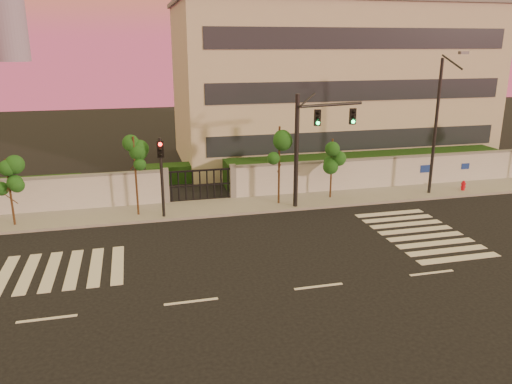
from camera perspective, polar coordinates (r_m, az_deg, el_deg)
The scene contains 14 objects.
ground at distance 20.07m, azimuth 7.16°, elevation -10.67°, with size 120.00×120.00×0.00m, color black.
sidewalk at distance 29.32m, azimuth -0.14°, elevation -1.43°, with size 60.00×3.00×0.15m, color gray.
perimeter_wall at distance 30.46m, azimuth -0.62°, elevation 1.21°, with size 60.00×0.36×2.20m.
hedge_row at distance 33.34m, azimuth 0.07°, elevation 2.12°, with size 41.00×4.25×1.80m.
institutional_building at distance 41.73m, azimuth 8.32°, elevation 12.31°, with size 24.40×12.40×12.25m.
road_markings at distance 22.87m, azimuth 0.05°, elevation -6.97°, with size 57.00×7.62×0.02m.
street_tree_b at distance 28.11m, azimuth -26.43°, elevation 1.52°, with size 1.36×1.08×3.64m.
street_tree_c at distance 27.36m, azimuth -13.66°, elevation 3.75°, with size 1.40×1.11×4.47m.
street_tree_d at distance 28.56m, azimuth 2.71°, elevation 5.06°, with size 1.43×1.14×4.68m.
street_tree_e at distance 30.16m, azimuth 8.70°, elevation 4.19°, with size 1.35×1.07×3.76m.
traffic_signal_main at distance 28.17m, azimuth 6.29°, elevation 6.24°, with size 4.11×1.03×6.54m.
traffic_signal_secondary at distance 26.82m, azimuth -10.77°, elevation 2.67°, with size 0.35×0.34×4.46m.
streetlight_east at distance 32.15m, azimuth 20.09°, elevation 7.69°, with size 0.52×2.11×8.75m.
fire_hydrant at distance 34.51m, azimuth 22.60°, elevation 0.58°, with size 0.31×0.29×0.77m.
Camera 1 is at (-6.64, -16.58, 9.15)m, focal length 35.00 mm.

